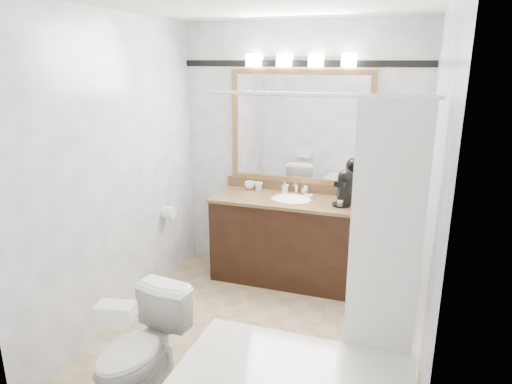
# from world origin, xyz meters

# --- Properties ---
(room) EXTENTS (2.42, 2.62, 2.52)m
(room) POSITION_xyz_m (0.00, 0.00, 1.25)
(room) COLOR tan
(room) RESTS_ON ground
(vanity) EXTENTS (1.53, 0.58, 0.97)m
(vanity) POSITION_xyz_m (0.00, 1.02, 0.44)
(vanity) COLOR black
(vanity) RESTS_ON ground
(mirror) EXTENTS (1.40, 0.04, 1.10)m
(mirror) POSITION_xyz_m (0.00, 1.28, 1.50)
(mirror) COLOR olive
(mirror) RESTS_ON room
(vanity_light_bar) EXTENTS (1.02, 0.14, 0.12)m
(vanity_light_bar) POSITION_xyz_m (0.00, 1.23, 2.13)
(vanity_light_bar) COLOR silver
(vanity_light_bar) RESTS_ON room
(accent_stripe) EXTENTS (2.40, 0.01, 0.06)m
(accent_stripe) POSITION_xyz_m (0.00, 1.29, 2.10)
(accent_stripe) COLOR black
(accent_stripe) RESTS_ON room
(tp_roll) EXTENTS (0.11, 0.12, 0.12)m
(tp_roll) POSITION_xyz_m (-1.14, 0.66, 0.70)
(tp_roll) COLOR white
(tp_roll) RESTS_ON room
(toilet) EXTENTS (0.48, 0.74, 0.70)m
(toilet) POSITION_xyz_m (-0.48, -0.92, 0.35)
(toilet) COLOR white
(toilet) RESTS_ON ground
(tissue_box) EXTENTS (0.24, 0.16, 0.09)m
(tissue_box) POSITION_xyz_m (-0.48, -1.12, 0.75)
(tissue_box) COLOR white
(tissue_box) RESTS_ON toilet
(coffee_maker) EXTENTS (0.18, 0.21, 0.33)m
(coffee_maker) POSITION_xyz_m (0.50, 1.00, 1.02)
(coffee_maker) COLOR black
(coffee_maker) RESTS_ON vanity
(cup_left) EXTENTS (0.11, 0.11, 0.08)m
(cup_left) POSITION_xyz_m (-0.49, 1.21, 0.89)
(cup_left) COLOR white
(cup_left) RESTS_ON vanity
(cup_right) EXTENTS (0.10, 0.10, 0.08)m
(cup_right) POSITION_xyz_m (-0.40, 1.20, 0.89)
(cup_right) COLOR white
(cup_right) RESTS_ON vanity
(soap_bottle_a) EXTENTS (0.06, 0.06, 0.12)m
(soap_bottle_a) POSITION_xyz_m (-0.11, 1.18, 0.91)
(soap_bottle_a) COLOR white
(soap_bottle_a) RESTS_ON vanity
(soap_bottle_b) EXTENTS (0.07, 0.07, 0.08)m
(soap_bottle_b) POSITION_xyz_m (0.08, 1.23, 0.89)
(soap_bottle_b) COLOR white
(soap_bottle_b) RESTS_ON vanity
(soap_bar) EXTENTS (0.09, 0.07, 0.02)m
(soap_bar) POSITION_xyz_m (0.14, 1.13, 0.86)
(soap_bar) COLOR beige
(soap_bar) RESTS_ON vanity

